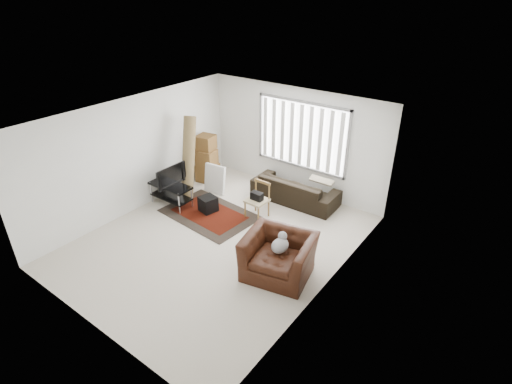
# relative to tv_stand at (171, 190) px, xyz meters

# --- Properties ---
(room) EXTENTS (6.00, 6.02, 2.71)m
(room) POSITION_rel_tv_stand_xyz_m (1.98, 0.03, 1.36)
(room) COLOR beige
(room) RESTS_ON ground
(persian_rug) EXTENTS (2.26, 1.60, 0.02)m
(persian_rug) POSITION_rel_tv_stand_xyz_m (1.06, 0.19, -0.39)
(persian_rug) COLOR black
(persian_rug) RESTS_ON ground
(tv_stand) EXTENTS (1.09, 0.49, 0.55)m
(tv_stand) POSITION_rel_tv_stand_xyz_m (0.00, 0.00, 0.00)
(tv_stand) COLOR black
(tv_stand) RESTS_ON ground
(tv) EXTENTS (0.11, 0.89, 0.51)m
(tv) POSITION_rel_tv_stand_xyz_m (-0.00, -0.00, 0.41)
(tv) COLOR black
(tv) RESTS_ON tv_stand
(subwoofer) EXTENTS (0.44, 0.44, 0.37)m
(subwoofer) POSITION_rel_tv_stand_xyz_m (0.95, 0.29, -0.19)
(subwoofer) COLOR black
(subwoofer) RESTS_ON persian_rug
(moving_boxes) EXTENTS (0.60, 0.57, 1.31)m
(moving_boxes) POSITION_rel_tv_stand_xyz_m (-0.19, 1.52, 0.21)
(moving_boxes) COLOR brown
(moving_boxes) RESTS_ON ground
(white_flatpack) EXTENTS (0.61, 0.26, 0.76)m
(white_flatpack) POSITION_rel_tv_stand_xyz_m (0.43, 1.13, -0.02)
(white_flatpack) COLOR silver
(white_flatpack) RESTS_ON ground
(rolled_rug) EXTENTS (0.60, 0.92, 2.05)m
(rolled_rug) POSITION_rel_tv_stand_xyz_m (-0.00, 0.68, 0.63)
(rolled_rug) COLOR brown
(rolled_rug) RESTS_ON ground
(sofa) EXTENTS (2.20, 1.00, 0.84)m
(sofa) POSITION_rel_tv_stand_xyz_m (2.34, 1.97, 0.02)
(sofa) COLOR black
(sofa) RESTS_ON ground
(side_chair) EXTENTS (0.48, 0.48, 0.86)m
(side_chair) POSITION_rel_tv_stand_xyz_m (2.04, 0.81, 0.08)
(side_chair) COLOR tan
(side_chair) RESTS_ON ground
(armchair) EXTENTS (1.45, 1.33, 0.93)m
(armchair) POSITION_rel_tv_stand_xyz_m (3.57, -0.62, 0.07)
(armchair) COLOR #32150A
(armchair) RESTS_ON ground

